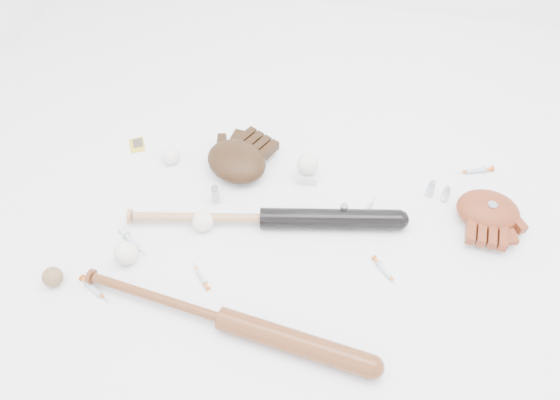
% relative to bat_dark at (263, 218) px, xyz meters
% --- Properties ---
extents(bat_dark, '(1.00, 0.26, 0.07)m').
position_rel_bat_dark_xyz_m(bat_dark, '(0.00, 0.00, 0.00)').
color(bat_dark, black).
rests_on(bat_dark, ground).
extents(bat_wood, '(0.99, 0.20, 0.07)m').
position_rel_bat_dark_xyz_m(bat_wood, '(-0.03, -0.40, -0.00)').
color(bat_wood, brown).
rests_on(bat_wood, ground).
extents(glove_dark, '(0.38, 0.38, 0.10)m').
position_rel_bat_dark_xyz_m(glove_dark, '(-0.16, 0.23, 0.01)').
color(glove_dark, black).
rests_on(glove_dark, ground).
extents(glove_tan, '(0.28, 0.28, 0.09)m').
position_rel_bat_dark_xyz_m(glove_tan, '(0.77, 0.19, 0.01)').
color(glove_tan, maroon).
rests_on(glove_tan, ground).
extents(trading_card, '(0.09, 0.10, 0.00)m').
position_rel_bat_dark_xyz_m(trading_card, '(-0.59, 0.28, -0.03)').
color(trading_card, gold).
rests_on(trading_card, ground).
extents(pedestal, '(0.08, 0.08, 0.04)m').
position_rel_bat_dark_xyz_m(pedestal, '(0.11, 0.25, -0.02)').
color(pedestal, white).
rests_on(pedestal, ground).
extents(baseball_on_pedestal, '(0.08, 0.08, 0.08)m').
position_rel_bat_dark_xyz_m(baseball_on_pedestal, '(0.11, 0.25, 0.05)').
color(baseball_on_pedestal, white).
rests_on(baseball_on_pedestal, pedestal).
extents(baseball_left, '(0.07, 0.07, 0.07)m').
position_rel_bat_dark_xyz_m(baseball_left, '(-0.20, -0.06, 0.00)').
color(baseball_left, white).
rests_on(baseball_left, ground).
extents(baseball_upper, '(0.07, 0.07, 0.07)m').
position_rel_bat_dark_xyz_m(baseball_upper, '(-0.42, 0.22, -0.00)').
color(baseball_upper, white).
rests_on(baseball_upper, ground).
extents(baseball_mid, '(0.08, 0.08, 0.08)m').
position_rel_bat_dark_xyz_m(baseball_mid, '(-0.41, -0.24, 0.00)').
color(baseball_mid, white).
rests_on(baseball_mid, ground).
extents(baseball_aged, '(0.07, 0.07, 0.07)m').
position_rel_bat_dark_xyz_m(baseball_aged, '(-0.62, -0.37, -0.00)').
color(baseball_aged, brown).
rests_on(baseball_aged, ground).
extents(syringe_0, '(0.15, 0.12, 0.02)m').
position_rel_bat_dark_xyz_m(syringe_0, '(-0.43, -0.17, -0.03)').
color(syringe_0, '#ADBCC6').
rests_on(syringe_0, ground).
extents(syringe_1, '(0.10, 0.11, 0.02)m').
position_rel_bat_dark_xyz_m(syringe_1, '(-0.15, -0.26, -0.03)').
color(syringe_1, '#ADBCC6').
rests_on(syringe_1, ground).
extents(syringe_2, '(0.08, 0.14, 0.02)m').
position_rel_bat_dark_xyz_m(syringe_2, '(0.35, 0.14, -0.03)').
color(syringe_2, '#ADBCC6').
rests_on(syringe_2, ground).
extents(syringe_3, '(0.11, 0.12, 0.02)m').
position_rel_bat_dark_xyz_m(syringe_3, '(0.44, -0.11, -0.03)').
color(syringe_3, '#ADBCC6').
rests_on(syringe_3, ground).
extents(syringe_4, '(0.17, 0.08, 0.02)m').
position_rel_bat_dark_xyz_m(syringe_4, '(0.74, 0.41, -0.03)').
color(syringe_4, '#ADBCC6').
rests_on(syringe_4, ground).
extents(syringe_5, '(0.15, 0.10, 0.02)m').
position_rel_bat_dark_xyz_m(syringe_5, '(-0.48, -0.37, -0.03)').
color(syringe_5, '#ADBCC6').
rests_on(syringe_5, ground).
extents(vial_0, '(0.03, 0.03, 0.07)m').
position_rel_bat_dark_xyz_m(vial_0, '(0.62, 0.24, -0.00)').
color(vial_0, '#AFB8C0').
rests_on(vial_0, ground).
extents(vial_1, '(0.03, 0.03, 0.07)m').
position_rel_bat_dark_xyz_m(vial_1, '(0.57, 0.26, -0.00)').
color(vial_1, '#AFB8C0').
rests_on(vial_1, ground).
extents(vial_2, '(0.03, 0.03, 0.09)m').
position_rel_bat_dark_xyz_m(vial_2, '(0.27, 0.08, 0.01)').
color(vial_2, '#AFB8C0').
rests_on(vial_2, ground).
extents(vial_3, '(0.04, 0.04, 0.10)m').
position_rel_bat_dark_xyz_m(vial_3, '(0.77, 0.18, 0.01)').
color(vial_3, '#AFB8C0').
rests_on(vial_3, ground).
extents(vial_4, '(0.03, 0.03, 0.08)m').
position_rel_bat_dark_xyz_m(vial_4, '(-0.19, 0.07, 0.00)').
color(vial_4, '#AFB8C0').
rests_on(vial_4, ground).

